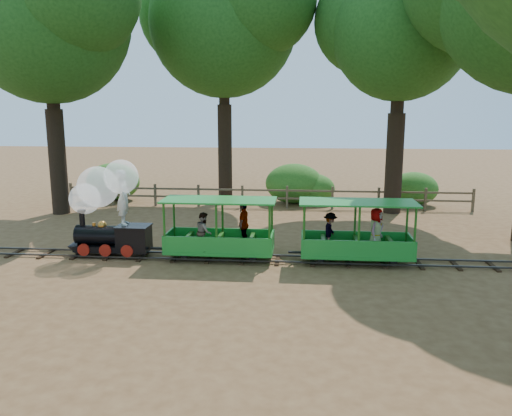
# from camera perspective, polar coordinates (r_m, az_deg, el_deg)

# --- Properties ---
(ground) EXTENTS (90.00, 90.00, 0.00)m
(ground) POSITION_cam_1_polar(r_m,az_deg,el_deg) (14.61, -1.47, -5.95)
(ground) COLOR olive
(ground) RESTS_ON ground
(track) EXTENTS (22.00, 1.00, 0.10)m
(track) POSITION_cam_1_polar(r_m,az_deg,el_deg) (14.59, -1.47, -5.70)
(track) COLOR #3F3D3A
(track) RESTS_ON ground
(locomotive) EXTENTS (2.56, 1.20, 2.94)m
(locomotive) POSITION_cam_1_polar(r_m,az_deg,el_deg) (15.32, -16.84, 0.75)
(locomotive) COLOR black
(locomotive) RESTS_ON ground
(carriage_front) EXTENTS (3.25, 1.37, 1.69)m
(carriage_front) POSITION_cam_1_polar(r_m,az_deg,el_deg) (14.50, -3.88, -2.97)
(carriage_front) COLOR #1F8E2C
(carriage_front) RESTS_ON track
(carriage_rear) EXTENTS (3.25, 1.33, 1.69)m
(carriage_rear) POSITION_cam_1_polar(r_m,az_deg,el_deg) (14.39, 11.30, -3.28)
(carriage_rear) COLOR #1F8E2C
(carriage_rear) RESTS_ON track
(oak_nw) EXTENTS (8.18, 7.20, 11.08)m
(oak_nw) POSITION_cam_1_polar(r_m,az_deg,el_deg) (22.76, -22.82, 20.00)
(oak_nw) COLOR #2D2116
(oak_nw) RESTS_ON ground
(oak_nc) EXTENTS (8.34, 7.34, 11.51)m
(oak_nc) POSITION_cam_1_polar(r_m,az_deg,el_deg) (24.13, -3.80, 21.12)
(oak_nc) COLOR #2D2116
(oak_nc) RESTS_ON ground
(oak_ne) EXTENTS (6.92, 6.09, 10.17)m
(oak_ne) POSITION_cam_1_polar(r_m,az_deg,el_deg) (22.04, 16.18, 19.47)
(oak_ne) COLOR #2D2116
(oak_ne) RESTS_ON ground
(fence) EXTENTS (18.10, 0.10, 1.00)m
(fence) POSITION_cam_1_polar(r_m,az_deg,el_deg) (22.24, 0.99, 1.49)
(fence) COLOR brown
(fence) RESTS_ON ground
(shrub_west) EXTENTS (2.60, 2.00, 1.80)m
(shrub_west) POSITION_cam_1_polar(r_m,az_deg,el_deg) (25.14, -16.03, 2.90)
(shrub_west) COLOR #2D6B1E
(shrub_west) RESTS_ON ground
(shrub_mid_w) EXTENTS (2.69, 2.07, 1.86)m
(shrub_mid_w) POSITION_cam_1_polar(r_m,az_deg,el_deg) (23.41, 4.38, 2.81)
(shrub_mid_w) COLOR #2D6B1E
(shrub_mid_w) RESTS_ON ground
(shrub_mid_e) EXTENTS (2.03, 1.56, 1.41)m
(shrub_mid_e) POSITION_cam_1_polar(r_m,az_deg,el_deg) (23.45, 6.53, 2.22)
(shrub_mid_e) COLOR #2D6B1E
(shrub_mid_e) RESTS_ON ground
(shrub_east) EXTENTS (2.21, 1.70, 1.53)m
(shrub_east) POSITION_cam_1_polar(r_m,az_deg,el_deg) (23.97, 17.57, 2.12)
(shrub_east) COLOR #2D6B1E
(shrub_east) RESTS_ON ground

